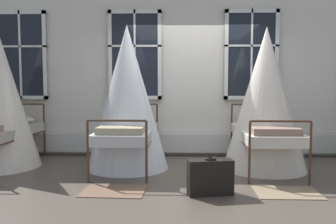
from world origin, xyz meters
name	(u,v)px	position (x,y,z in m)	size (l,w,h in m)	color
ground	(195,167)	(0.00, 0.00, 0.00)	(22.57, 22.57, 0.00)	brown
back_wall_with_windows	(193,72)	(0.00, 1.09, 1.62)	(12.28, 0.10, 3.23)	silver
window_bank	(193,102)	(0.00, 0.97, 1.03)	(7.64, 0.10, 2.71)	black
cot_second	(127,99)	(-1.11, -0.03, 1.13)	(1.34, 1.86, 2.34)	#4C3323
cot_third	(265,101)	(1.13, -0.05, 1.11)	(1.34, 1.86, 2.30)	#4C3323
rug_second	(114,191)	(-1.10, -1.35, 0.01)	(0.80, 0.56, 0.01)	brown
rug_third	(287,192)	(1.10, -1.35, 0.01)	(0.80, 0.56, 0.01)	#8E7A5B
suitcase_dark	(210,177)	(0.12, -1.44, 0.22)	(0.59, 0.30, 0.47)	black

